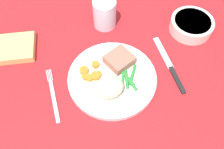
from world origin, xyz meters
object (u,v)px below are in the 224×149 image
at_px(napkin, 15,48).
at_px(fork, 53,95).
at_px(dinner_plate, 112,78).
at_px(salad_bowl, 191,25).
at_px(knife, 169,65).
at_px(water_glass, 105,15).
at_px(meat_portion, 119,60).

bearing_deg(napkin, fork, -65.58).
bearing_deg(dinner_plate, salad_bowl, 20.20).
xyz_separation_m(dinner_plate, fork, (-0.17, -0.00, -0.01)).
distance_m(salad_bowl, napkin, 0.55).
relative_size(dinner_plate, salad_bowl, 1.85).
xyz_separation_m(fork, knife, (0.34, -0.00, -0.00)).
distance_m(water_glass, napkin, 0.29).
xyz_separation_m(water_glass, napkin, (-0.29, -0.03, -0.03)).
bearing_deg(knife, fork, 177.24).
xyz_separation_m(dinner_plate, napkin, (-0.25, 0.18, 0.00)).
bearing_deg(salad_bowl, knife, -137.24).
height_order(knife, napkin, napkin).
bearing_deg(knife, napkin, 153.66).
distance_m(dinner_plate, water_glass, 0.22).
height_order(fork, knife, knife).
bearing_deg(salad_bowl, water_glass, 158.12).
xyz_separation_m(fork, water_glass, (0.21, 0.21, 0.04)).
height_order(meat_portion, salad_bowl, meat_portion).
relative_size(water_glass, napkin, 0.79).
xyz_separation_m(dinner_plate, meat_portion, (0.03, 0.04, 0.02)).
bearing_deg(meat_portion, napkin, 153.07).
bearing_deg(salad_bowl, dinner_plate, -159.80).
relative_size(fork, knife, 0.81).
height_order(dinner_plate, knife, dinner_plate).
relative_size(fork, napkin, 1.41).
bearing_deg(knife, dinner_plate, 176.35).
height_order(meat_portion, water_glass, water_glass).
xyz_separation_m(water_glass, salad_bowl, (0.26, -0.10, -0.02)).
xyz_separation_m(dinner_plate, knife, (0.17, -0.00, -0.01)).
bearing_deg(meat_portion, knife, -16.45).
distance_m(fork, salad_bowl, 0.47).
relative_size(salad_bowl, napkin, 1.13).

